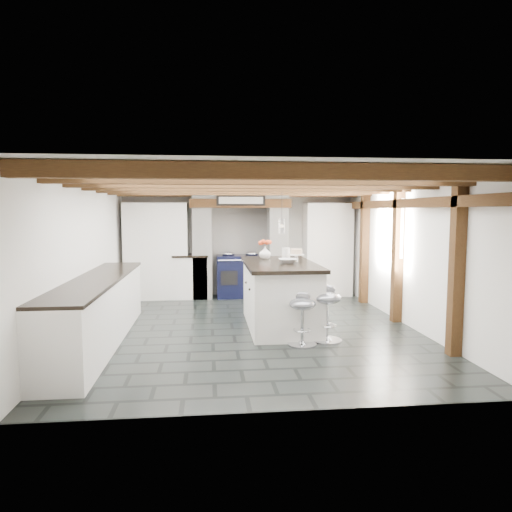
{
  "coord_description": "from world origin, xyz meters",
  "views": [
    {
      "loc": [
        -0.68,
        -6.97,
        1.83
      ],
      "look_at": [
        0.1,
        0.4,
        1.1
      ],
      "focal_mm": 32.0,
      "sensor_mm": 36.0,
      "label": 1
    }
  ],
  "objects": [
    {
      "name": "ground",
      "position": [
        0.0,
        0.0,
        0.0
      ],
      "size": [
        6.0,
        6.0,
        0.0
      ],
      "primitive_type": "plane",
      "color": "black",
      "rests_on": "ground"
    },
    {
      "name": "room_shell",
      "position": [
        -0.61,
        1.42,
        1.07
      ],
      "size": [
        6.0,
        6.03,
        6.0
      ],
      "color": "white",
      "rests_on": "ground"
    },
    {
      "name": "range_cooker",
      "position": [
        0.0,
        2.68,
        0.47
      ],
      "size": [
        1.0,
        0.63,
        0.99
      ],
      "color": "black",
      "rests_on": "ground"
    },
    {
      "name": "kitchen_island",
      "position": [
        0.44,
        0.09,
        0.53
      ],
      "size": [
        1.08,
        2.08,
        1.37
      ],
      "rotation": [
        0.0,
        0.0,
        -0.0
      ],
      "color": "white",
      "rests_on": "ground"
    },
    {
      "name": "bar_stool_near",
      "position": [
        0.98,
        -0.82,
        0.5
      ],
      "size": [
        0.49,
        0.49,
        0.8
      ],
      "rotation": [
        0.0,
        0.0,
        -0.32
      ],
      "color": "silver",
      "rests_on": "ground"
    },
    {
      "name": "bar_stool_far",
      "position": [
        0.59,
        -0.97,
        0.46
      ],
      "size": [
        0.45,
        0.45,
        0.74
      ],
      "rotation": [
        0.0,
        0.0,
        -0.31
      ],
      "color": "silver",
      "rests_on": "ground"
    }
  ]
}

